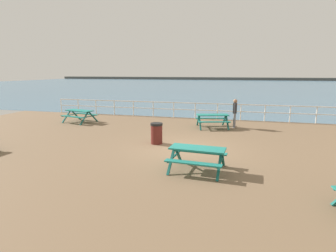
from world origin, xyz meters
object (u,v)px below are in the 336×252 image
object	(u,v)px
picnic_table_far_right	(212,118)
litter_bin	(157,133)
picnic_table_far_left	(197,153)
visitor	(235,111)
picnic_table_near_left	(80,113)

from	to	relation	value
picnic_table_far_right	litter_bin	world-z (taller)	litter_bin
picnic_table_far_right	picnic_table_far_left	bearing A→B (deg)	-104.69
picnic_table_far_left	picnic_table_far_right	distance (m)	7.16
visitor	picnic_table_far_left	bearing A→B (deg)	82.96
picnic_table_far_left	picnic_table_far_right	xyz separation A→B (m)	(-0.22, 7.15, 0.00)
litter_bin	picnic_table_far_left	bearing A→B (deg)	-51.63
picnic_table_near_left	picnic_table_far_left	xyz separation A→B (m)	(8.64, -6.73, 0.00)
picnic_table_near_left	visitor	size ratio (longest dim) A/B	1.27
picnic_table_near_left	picnic_table_far_left	size ratio (longest dim) A/B	1.11
picnic_table_near_left	visitor	distance (m)	9.70
picnic_table_near_left	litter_bin	bearing A→B (deg)	-17.26
picnic_table_far_left	picnic_table_far_right	world-z (taller)	same
picnic_table_near_left	picnic_table_far_left	bearing A→B (deg)	-24.03
picnic_table_near_left	litter_bin	distance (m)	7.42
visitor	litter_bin	xyz separation A→B (m)	(-3.31, -4.63, -0.47)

